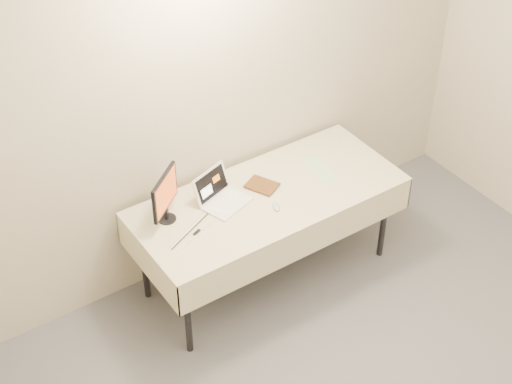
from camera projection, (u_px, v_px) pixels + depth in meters
back_wall at (230, 87)px, 5.16m from camera, size 4.00×0.10×2.70m
table at (268, 202)px, 5.29m from camera, size 1.86×0.81×0.74m
laptop at (220, 196)px, 5.17m from camera, size 0.37×0.35×0.20m
monitor at (165, 195)px, 4.93m from camera, size 0.28×0.23×0.35m
book at (256, 181)px, 5.21m from camera, size 0.15×0.09×0.21m
alarm_clock at (219, 187)px, 5.28m from camera, size 0.12×0.06×0.05m
clicker at (276, 207)px, 5.14m from camera, size 0.07×0.10×0.02m
paper_form at (320, 169)px, 5.48m from camera, size 0.17×0.33×0.00m
usb_dongle at (197, 232)px, 4.95m from camera, size 0.06×0.04×0.01m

